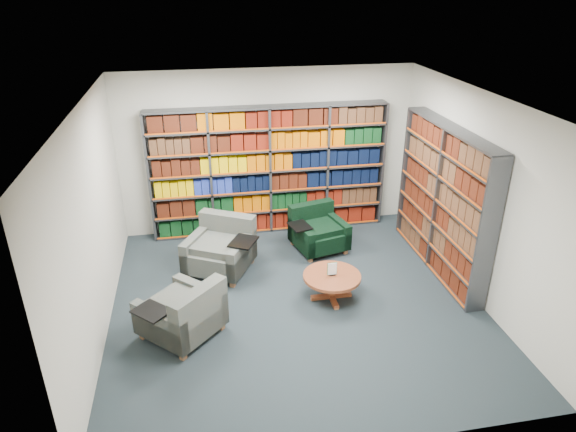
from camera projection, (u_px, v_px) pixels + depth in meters
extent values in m
cube|color=black|center=(296.00, 302.00, 7.16)|extent=(5.00, 5.00, 0.01)
cube|color=white|center=(297.00, 101.00, 5.96)|extent=(5.00, 5.00, 0.01)
cube|color=beige|center=(268.00, 151.00, 8.79)|extent=(5.00, 0.01, 2.80)
cube|color=beige|center=(355.00, 332.00, 4.33)|extent=(5.00, 0.01, 2.80)
cube|color=beige|center=(92.00, 227.00, 6.15)|extent=(0.01, 5.00, 2.80)
cube|color=beige|center=(477.00, 197.00, 6.97)|extent=(0.01, 5.00, 2.80)
cube|color=#47494F|center=(269.00, 171.00, 8.77)|extent=(4.00, 0.28, 2.20)
cube|color=silver|center=(268.00, 168.00, 8.89)|extent=(4.00, 0.02, 2.20)
cube|color=#D84C0A|center=(271.00, 173.00, 8.65)|extent=(4.00, 0.01, 2.20)
cube|color=black|center=(270.00, 219.00, 9.16)|extent=(3.88, 0.21, 0.29)
cube|color=#3C1408|center=(270.00, 201.00, 9.01)|extent=(3.88, 0.21, 0.29)
cube|color=#E6A100|center=(270.00, 181.00, 8.85)|extent=(3.88, 0.21, 0.29)
cube|color=#3C1408|center=(269.00, 161.00, 8.69)|extent=(3.88, 0.21, 0.29)
cube|color=#452917|center=(269.00, 140.00, 8.54)|extent=(3.88, 0.21, 0.29)
cube|color=#3C1408|center=(269.00, 118.00, 8.38)|extent=(3.88, 0.21, 0.29)
cube|color=#47494F|center=(443.00, 201.00, 7.61)|extent=(0.28, 2.50, 2.20)
cube|color=silver|center=(451.00, 200.00, 7.63)|extent=(0.02, 2.50, 2.20)
cube|color=#D84C0A|center=(435.00, 201.00, 7.59)|extent=(0.02, 2.50, 2.20)
cube|color=#452917|center=(435.00, 255.00, 8.00)|extent=(0.21, 2.38, 0.29)
cube|color=#3C1408|center=(438.00, 234.00, 7.84)|extent=(0.21, 2.38, 0.29)
cube|color=#3C1408|center=(441.00, 212.00, 7.69)|extent=(0.21, 2.38, 0.29)
cube|color=#3C1408|center=(444.00, 190.00, 7.53)|extent=(0.21, 2.38, 0.29)
cube|color=#452917|center=(448.00, 166.00, 7.38)|extent=(0.21, 2.38, 0.29)
cube|color=#3C1408|center=(451.00, 141.00, 7.22)|extent=(0.21, 2.38, 0.29)
cube|color=#0A2332|center=(220.00, 256.00, 7.82)|extent=(1.21, 1.21, 0.32)
cube|color=#0A2332|center=(228.00, 234.00, 8.04)|extent=(0.87, 0.60, 0.71)
cube|color=#0A2332|center=(197.00, 247.00, 7.89)|extent=(0.55, 0.85, 0.47)
cube|color=#0A2332|center=(242.00, 255.00, 7.68)|extent=(0.55, 0.85, 0.47)
cube|color=black|center=(243.00, 242.00, 7.52)|extent=(0.50, 0.54, 0.02)
cube|color=brown|center=(188.00, 275.00, 7.70)|extent=(0.09, 0.09, 0.10)
cube|color=brown|center=(233.00, 283.00, 7.49)|extent=(0.09, 0.09, 0.10)
cube|color=brown|center=(209.00, 253.00, 8.33)|extent=(0.09, 0.09, 0.10)
cube|color=brown|center=(251.00, 260.00, 8.12)|extent=(0.09, 0.09, 0.10)
cube|color=black|center=(319.00, 237.00, 8.45)|extent=(0.95, 0.95, 0.28)
cube|color=black|center=(311.00, 220.00, 8.63)|extent=(0.80, 0.36, 0.63)
cube|color=black|center=(301.00, 237.00, 8.30)|extent=(0.31, 0.79, 0.42)
cube|color=black|center=(337.00, 229.00, 8.55)|extent=(0.31, 0.79, 0.42)
cube|color=black|center=(300.00, 226.00, 8.15)|extent=(0.38, 0.44, 0.02)
cube|color=brown|center=(310.00, 259.00, 8.14)|extent=(0.07, 0.07, 0.09)
cube|color=brown|center=(345.00, 251.00, 8.39)|extent=(0.07, 0.07, 0.09)
cube|color=brown|center=(293.00, 242.00, 8.67)|extent=(0.07, 0.07, 0.09)
cube|color=brown|center=(326.00, 235.00, 8.92)|extent=(0.07, 0.07, 0.09)
cube|color=#0A2332|center=(181.00, 317.00, 6.43)|extent=(1.19, 1.19, 0.30)
cube|color=#0A2332|center=(200.00, 314.00, 6.18)|extent=(0.72, 0.73, 0.67)
cube|color=#0A2332|center=(200.00, 299.00, 6.66)|extent=(0.69, 0.68, 0.45)
cube|color=#0A2332|center=(160.00, 327.00, 6.13)|extent=(0.69, 0.68, 0.45)
cube|color=black|center=(152.00, 311.00, 6.01)|extent=(0.52, 0.52, 0.02)
cube|color=brown|center=(182.00, 308.00, 6.95)|extent=(0.09, 0.09, 0.09)
cube|color=brown|center=(143.00, 335.00, 6.43)|extent=(0.09, 0.09, 0.09)
cube|color=brown|center=(221.00, 326.00, 6.60)|extent=(0.09, 0.09, 0.09)
cube|color=brown|center=(183.00, 356.00, 6.08)|extent=(0.09, 0.09, 0.09)
cylinder|color=brown|center=(332.00, 276.00, 7.09)|extent=(0.80, 0.80, 0.04)
cylinder|color=brown|center=(331.00, 287.00, 7.17)|extent=(0.11, 0.11, 0.32)
cube|color=brown|center=(331.00, 296.00, 7.23)|extent=(0.58, 0.07, 0.05)
cube|color=brown|center=(331.00, 296.00, 7.23)|extent=(0.07, 0.58, 0.05)
cube|color=black|center=(332.00, 275.00, 7.08)|extent=(0.09, 0.04, 0.01)
cube|color=white|center=(332.00, 269.00, 7.04)|extent=(0.13, 0.01, 0.18)
cube|color=#145926|center=(332.00, 269.00, 7.05)|extent=(0.14, 0.00, 0.19)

